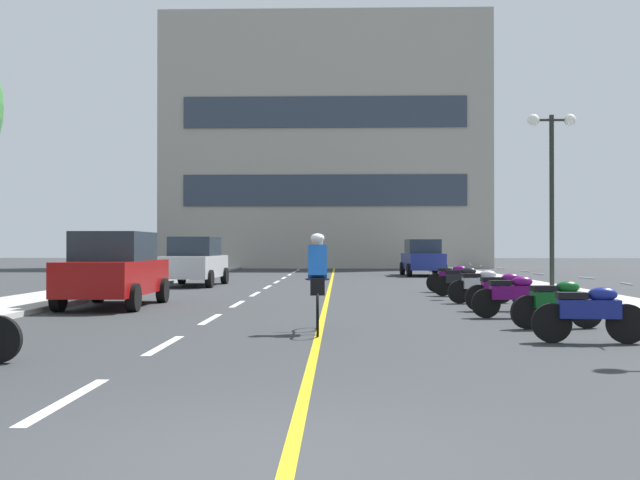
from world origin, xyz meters
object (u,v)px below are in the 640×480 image
object	(u,v)px
motorcycle_4	(513,295)
cyclist_rider	(317,280)
motorcycle_2	(590,312)
motorcycle_6	(481,285)
motorcycle_3	(558,302)
motorcycle_8	(453,278)
motorcycle_5	(503,290)
parked_car_far	(423,257)
parked_car_near	(114,269)
motorcycle_7	(462,280)
street_lamp_mid	(552,162)
parked_car_mid	(195,261)

from	to	relation	value
motorcycle_4	cyclist_rider	xyz separation A→B (m)	(-3.93, -2.75, 0.41)
motorcycle_2	cyclist_rider	size ratio (longest dim) A/B	0.96
motorcycle_6	cyclist_rider	size ratio (longest dim) A/B	0.96
motorcycle_3	motorcycle_8	bearing A→B (deg)	91.29
motorcycle_3	motorcycle_5	bearing A→B (deg)	92.89
motorcycle_6	motorcycle_8	bearing A→B (deg)	89.95
parked_car_far	motorcycle_3	bearing A→B (deg)	-90.66
parked_car_near	motorcycle_3	xyz separation A→B (m)	(9.35, -4.65, -0.44)
motorcycle_4	motorcycle_5	bearing A→B (deg)	85.07
motorcycle_7	motorcycle_8	xyz separation A→B (m)	(0.04, 1.96, 0.00)
motorcycle_5	motorcycle_7	xyz separation A→B (m)	(-0.10, 5.05, 0.00)
street_lamp_mid	motorcycle_2	world-z (taller)	street_lamp_mid
parked_car_mid	parked_car_far	size ratio (longest dim) A/B	1.00
street_lamp_mid	motorcycle_7	bearing A→B (deg)	-165.65
parked_car_far	cyclist_rider	bearing A→B (deg)	-100.25
parked_car_near	parked_car_far	bearing A→B (deg)	64.01
parked_car_far	motorcycle_2	world-z (taller)	parked_car_far
motorcycle_7	cyclist_rider	world-z (taller)	cyclist_rider
parked_car_far	motorcycle_5	bearing A→B (deg)	-91.30
motorcycle_2	motorcycle_3	size ratio (longest dim) A/B	1.00
parked_car_mid	motorcycle_2	xyz separation A→B (m)	(9.18, -16.54, -0.44)
parked_car_mid	motorcycle_7	size ratio (longest dim) A/B	2.53
street_lamp_mid	motorcycle_4	size ratio (longest dim) A/B	3.15
motorcycle_8	motorcycle_7	bearing A→B (deg)	-91.20
parked_car_far	motorcycle_6	world-z (taller)	parked_car_far
street_lamp_mid	motorcycle_2	xyz separation A→B (m)	(-2.64, -11.48, -3.55)
parked_car_mid	motorcycle_4	distance (m)	15.37
street_lamp_mid	cyclist_rider	world-z (taller)	street_lamp_mid
motorcycle_8	parked_car_mid	bearing A→B (deg)	157.11
parked_car_far	motorcycle_4	bearing A→B (deg)	-91.57
motorcycle_5	motorcycle_7	world-z (taller)	same
motorcycle_7	motorcycle_8	distance (m)	1.96
motorcycle_2	motorcycle_7	xyz separation A→B (m)	(-0.18, 10.76, 0.00)
motorcycle_3	motorcycle_4	world-z (taller)	same
motorcycle_4	motorcycle_8	xyz separation A→B (m)	(0.09, 8.67, 0.00)
parked_car_mid	parked_car_far	distance (m)	13.76
street_lamp_mid	motorcycle_3	world-z (taller)	street_lamp_mid
motorcycle_4	street_lamp_mid	bearing A→B (deg)	68.85
parked_car_far	motorcycle_5	world-z (taller)	parked_car_far
parked_car_far	motorcycle_6	bearing A→B (deg)	-91.64
parked_car_mid	street_lamp_mid	bearing A→B (deg)	-23.14
motorcycle_2	motorcycle_4	size ratio (longest dim) A/B	1.00
cyclist_rider	motorcycle_6	bearing A→B (deg)	59.14
street_lamp_mid	parked_car_near	distance (m)	13.20
motorcycle_2	parked_car_mid	bearing A→B (deg)	119.05
parked_car_far	motorcycle_6	distance (m)	18.42
motorcycle_3	motorcycle_6	bearing A→B (deg)	92.33
parked_car_mid	motorcycle_2	size ratio (longest dim) A/B	2.50
motorcycle_5	motorcycle_8	bearing A→B (deg)	90.44
motorcycle_3	motorcycle_6	world-z (taller)	same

